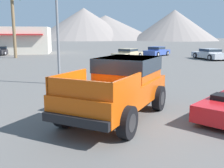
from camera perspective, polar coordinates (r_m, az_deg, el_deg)
name	(u,v)px	position (r m, az deg, el deg)	size (l,w,h in m)	color
ground_plane	(123,115)	(9.34, 2.41, -6.82)	(320.00, 320.00, 0.00)	#5B5956
orange_pickup_truck	(121,83)	(9.12, 1.91, 0.16)	(4.59, 5.41, 2.00)	#CC4C0C
parked_car_blue	(157,51)	(35.15, 9.73, 7.05)	(4.33, 4.24, 1.21)	#334C9E
parked_car_tan	(128,53)	(30.73, 3.47, 6.65)	(4.29, 4.56, 1.19)	tan
parked_car_dark	(4,50)	(39.80, -22.45, 6.79)	(2.94, 4.55, 1.16)	#232328
parked_car_silver	(210,54)	(31.84, 20.46, 6.17)	(2.35, 4.70, 1.22)	#B7BABF
palm_tree_short	(12,6)	(33.79, -20.94, 15.52)	(2.82, 2.97, 7.98)	brown
storefront_building	(8,40)	(42.22, -21.75, 8.83)	(12.14, 7.33, 3.84)	beige
distant_mountain_range	(111,26)	(129.49, -0.13, 12.58)	(83.89, 65.06, 15.12)	gray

